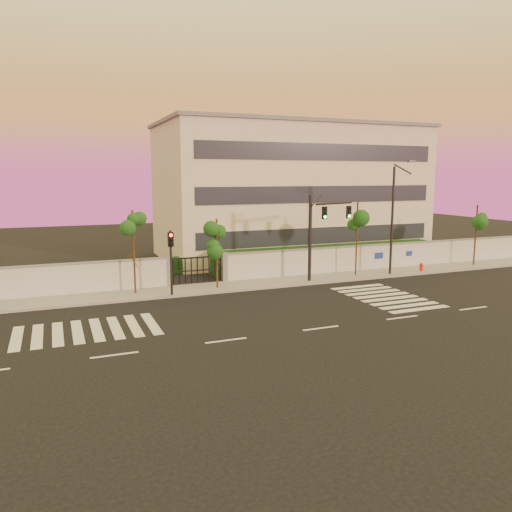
# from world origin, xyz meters

# --- Properties ---
(ground) EXTENTS (120.00, 120.00, 0.00)m
(ground) POSITION_xyz_m (0.00, 0.00, 0.00)
(ground) COLOR black
(ground) RESTS_ON ground
(sidewalk) EXTENTS (60.00, 3.00, 0.15)m
(sidewalk) POSITION_xyz_m (0.00, 10.50, 0.07)
(sidewalk) COLOR gray
(sidewalk) RESTS_ON ground
(perimeter_wall) EXTENTS (60.00, 0.36, 2.20)m
(perimeter_wall) POSITION_xyz_m (0.10, 12.00, 1.07)
(perimeter_wall) COLOR silver
(perimeter_wall) RESTS_ON ground
(hedge_row) EXTENTS (41.00, 4.25, 1.80)m
(hedge_row) POSITION_xyz_m (1.17, 14.74, 0.82)
(hedge_row) COLOR #103813
(hedge_row) RESTS_ON ground
(institutional_building) EXTENTS (24.40, 12.40, 12.25)m
(institutional_building) POSITION_xyz_m (9.00, 21.99, 6.16)
(institutional_building) COLOR beige
(institutional_building) RESTS_ON ground
(road_markings) EXTENTS (57.00, 7.62, 0.02)m
(road_markings) POSITION_xyz_m (-1.58, 3.76, 0.01)
(road_markings) COLOR silver
(road_markings) RESTS_ON ground
(street_tree_c) EXTENTS (1.57, 1.25, 5.44)m
(street_tree_c) POSITION_xyz_m (-7.46, 10.58, 4.00)
(street_tree_c) COLOR #382314
(street_tree_c) RESTS_ON ground
(street_tree_d) EXTENTS (1.57, 1.25, 4.74)m
(street_tree_d) POSITION_xyz_m (-2.12, 10.20, 3.49)
(street_tree_d) COLOR #382314
(street_tree_d) RESTS_ON ground
(street_tree_e) EXTENTS (1.56, 1.24, 5.62)m
(street_tree_e) POSITION_xyz_m (8.91, 10.41, 4.13)
(street_tree_e) COLOR #382314
(street_tree_e) RESTS_ON ground
(street_tree_f) EXTENTS (1.62, 1.29, 5.17)m
(street_tree_f) POSITION_xyz_m (20.43, 10.23, 3.80)
(street_tree_f) COLOR #382314
(street_tree_f) RESTS_ON ground
(traffic_signal_main) EXTENTS (3.84, 1.39, 6.20)m
(traffic_signal_main) POSITION_xyz_m (5.41, 9.81, 3.92)
(traffic_signal_main) COLOR black
(traffic_signal_main) RESTS_ON ground
(traffic_signal_secondary) EXTENTS (0.33, 0.33, 4.22)m
(traffic_signal_secondary) POSITION_xyz_m (-5.44, 9.21, 2.68)
(traffic_signal_secondary) COLOR black
(traffic_signal_secondary) RESTS_ON ground
(streetlight_east) EXTENTS (0.51, 2.07, 8.62)m
(streetlight_east) POSITION_xyz_m (11.50, 9.50, 4.66)
(streetlight_east) COLOR black
(streetlight_east) RESTS_ON ground
(fire_hydrant) EXTENTS (0.31, 0.30, 0.81)m
(fire_hydrant) POSITION_xyz_m (14.46, 9.65, 0.40)
(fire_hydrant) COLOR red
(fire_hydrant) RESTS_ON ground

